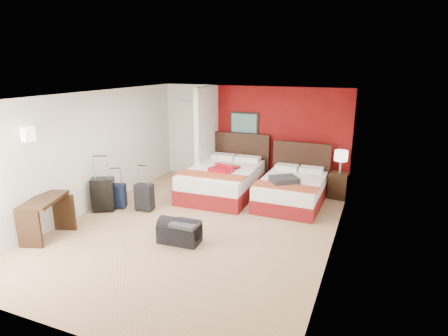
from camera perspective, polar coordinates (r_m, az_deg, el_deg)
The scene contains 17 objects.
ground at distance 7.41m, azimuth -4.03°, elevation -8.83°, with size 6.50×6.50×0.00m, color tan.
room_walls at distance 8.86m, azimuth -8.24°, elevation 3.67°, with size 5.02×6.52×2.50m.
red_accent_panel at distance 9.71m, azimuth 8.41°, elevation 4.65°, with size 3.50×0.04×2.50m, color maroon.
partition_wall at distance 9.71m, azimuth -2.60°, elevation 4.80°, with size 0.12×1.20×2.50m, color silver.
entry_door at distance 10.60m, azimuth -4.92°, elevation 4.43°, with size 0.82×0.06×2.05m, color silver.
bed_left at distance 9.02m, azimuth -0.27°, elevation -2.05°, with size 1.54×2.19×0.66m, color silver.
bed_right at distance 8.58m, azimuth 10.06°, elevation -3.55°, with size 1.33×1.90×0.57m, color silver.
red_suitcase_open at distance 8.79m, azimuth 0.08°, elevation 0.02°, with size 0.52×0.72×0.09m, color #AB0E1C.
jacket_bundle at distance 8.21m, azimuth 9.03°, elevation -1.78°, with size 0.56×0.44×0.13m, color #35363A.
nightstand at distance 9.24m, azimuth 16.86°, elevation -2.52°, with size 0.42×0.42×0.59m, color black.
table_lamp at distance 9.09m, azimuth 17.13°, elevation 0.88°, with size 0.30×0.30×0.54m, color silver.
suitcase_black at distance 8.44m, azimuth -17.69°, elevation -3.95°, with size 0.46×0.29×0.69m, color black.
suitcase_charcoal at distance 8.26m, azimuth -11.89°, elevation -4.48°, with size 0.37×0.23×0.55m, color black.
suitcase_navy at distance 8.55m, azimuth -15.75°, elevation -4.21°, with size 0.36×0.22×0.50m, color black.
duffel_bag at distance 6.78m, azimuth -6.72°, elevation -9.63°, with size 0.72×0.39×0.37m, color black.
jacket_draped at distance 6.58m, azimuth -5.84°, elevation -8.34°, with size 0.46×0.38×0.06m, color #3A3A3F.
desk at distance 7.49m, azimuth -25.08°, elevation -6.89°, with size 0.46×0.92×0.77m, color #301D10.
Camera 1 is at (3.06, -6.03, 3.05)m, focal length 30.37 mm.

